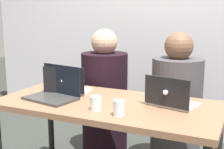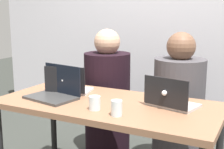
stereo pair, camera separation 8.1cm
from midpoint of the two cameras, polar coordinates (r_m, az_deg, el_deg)
back_wall at (r=3.42m, az=11.40°, el=9.18°), size 4.50×0.10×2.46m
desk at (r=2.17m, az=0.20°, el=-6.85°), size 1.53×0.73×0.74m
person_on_left at (r=2.89m, az=-0.05°, el=-4.99°), size 0.51×0.51×1.20m
person_on_right at (r=2.67m, az=12.88°, el=-6.77°), size 0.45×0.45×1.19m
laptop_back_left at (r=2.40m, az=-7.03°, el=-2.22°), size 0.36×0.29×0.21m
laptop_back_right at (r=2.07m, az=11.77°, el=-4.66°), size 0.35×0.28×0.20m
laptop_front_left at (r=2.27m, az=-9.34°, el=-3.00°), size 0.39×0.30×0.23m
water_glass_center at (r=1.97m, az=-2.01°, el=-5.40°), size 0.07×0.07×0.09m
water_glass_right at (r=1.86m, az=2.11°, el=-6.35°), size 0.07×0.07×0.09m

